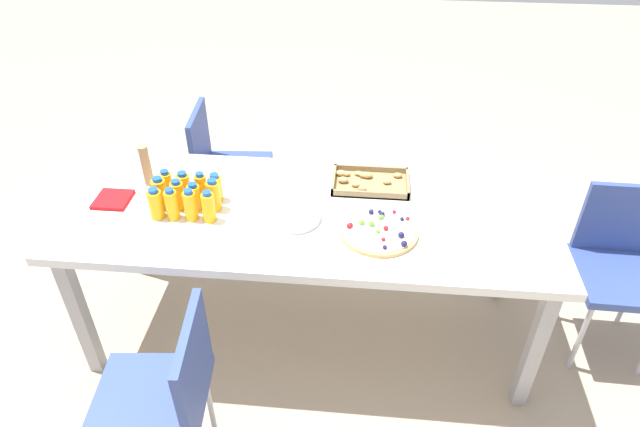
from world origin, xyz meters
name	(u,v)px	position (x,y,z in m)	size (l,w,h in m)	color
ground_plane	(310,328)	(0.00, 0.00, 0.00)	(12.00, 12.00, 0.00)	tan
party_table	(308,222)	(0.00, 0.00, 0.69)	(2.12, 0.84, 0.75)	silver
chair_end	(621,259)	(1.43, 0.10, 0.50)	(0.41, 0.41, 0.83)	#33478C
chair_far_left	(223,164)	(-0.58, 0.75, 0.50)	(0.43, 0.43, 0.83)	#33478C
chair_near_left	(167,393)	(-0.42, -0.79, 0.50)	(0.43, 0.43, 0.83)	#33478C
juice_bottle_0	(156,204)	(-0.63, -0.11, 0.82)	(0.06, 0.06, 0.14)	#F9AC14
juice_bottle_1	(172,205)	(-0.56, -0.11, 0.82)	(0.05, 0.05, 0.15)	#F9AE14
juice_bottle_2	(190,205)	(-0.48, -0.11, 0.82)	(0.06, 0.06, 0.15)	#FAAC14
juice_bottle_3	(209,207)	(-0.40, -0.11, 0.82)	(0.05, 0.05, 0.15)	#FAAC14
juice_bottle_4	(160,193)	(-0.64, -0.03, 0.83)	(0.06, 0.06, 0.15)	#FAAD14
juice_bottle_5	(178,195)	(-0.56, -0.04, 0.82)	(0.06, 0.06, 0.14)	#FAAD14
juice_bottle_6	(194,197)	(-0.49, -0.04, 0.82)	(0.06, 0.06, 0.13)	#F9AC14
juice_bottle_7	(214,195)	(-0.40, -0.03, 0.83)	(0.06, 0.06, 0.15)	#FAAD14
juice_bottle_8	(167,184)	(-0.63, 0.05, 0.82)	(0.05, 0.05, 0.14)	#FAAC14
juice_bottle_9	(184,186)	(-0.56, 0.04, 0.82)	(0.06, 0.06, 0.13)	#F9AD14
juice_bottle_10	(201,187)	(-0.48, 0.04, 0.82)	(0.05, 0.05, 0.14)	#FAAC14
juice_bottle_11	(216,188)	(-0.41, 0.04, 0.82)	(0.06, 0.06, 0.13)	#F9AD14
fruit_pizza	(379,230)	(0.31, -0.13, 0.77)	(0.33, 0.33, 0.05)	tan
snack_tray	(368,182)	(0.26, 0.23, 0.77)	(0.35, 0.23, 0.04)	olive
plate_stack	(295,216)	(-0.05, -0.07, 0.77)	(0.22, 0.22, 0.03)	silver
napkin_stack	(113,199)	(-0.87, -0.01, 0.76)	(0.15, 0.15, 0.02)	red
cardboard_tube	(146,166)	(-0.75, 0.14, 0.85)	(0.04, 0.04, 0.20)	#9E7A56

